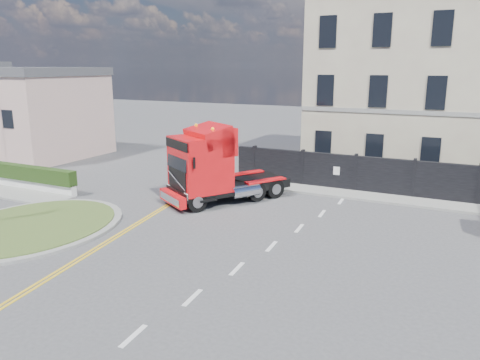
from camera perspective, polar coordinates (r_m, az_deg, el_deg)
The scene contains 9 objects.
ground at distance 19.61m, azimuth -3.75°, elevation -6.28°, with size 120.00×120.00×0.00m, color #424244.
traffic_island at distance 21.78m, azimuth -24.17°, elevation -5.21°, with size 6.80×6.80×0.17m.
hedge_wall at distance 28.87m, azimuth -25.23°, elevation 0.50°, with size 8.00×0.55×1.35m.
pavement_side at distance 28.37m, azimuth -26.79°, elevation -1.32°, with size 8.50×1.80×0.10m, color gray.
seaside_bldg_pink at distance 38.59m, azimuth -23.56°, elevation 7.11°, with size 8.00×8.00×6.00m, color #C7A29B.
hoarding_fence at distance 25.75m, azimuth 19.41°, elevation 0.15°, with size 18.80×0.25×2.00m.
georgian_building at distance 32.64m, azimuth 20.76°, elevation 11.25°, with size 12.30×10.30×12.80m.
pavement_far at distance 25.17m, azimuth 17.75°, elevation -2.23°, with size 20.00×1.60×0.12m, color gray.
truck at distance 23.27m, azimuth -3.51°, elevation 1.33°, with size 5.39×6.65×3.82m.
Camera 1 is at (9.20, -15.96, 6.71)m, focal length 35.00 mm.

